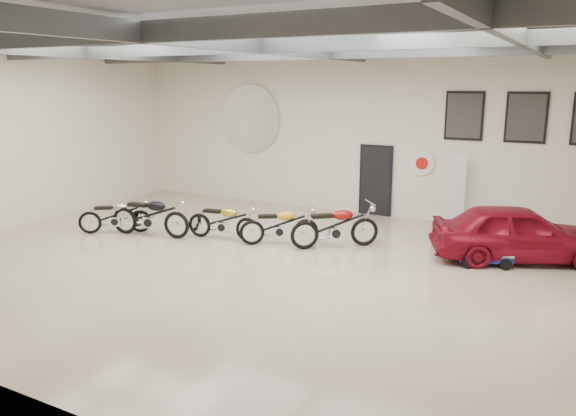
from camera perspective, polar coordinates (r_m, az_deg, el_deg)
The scene contains 18 objects.
floor at distance 12.58m, azimuth -2.60°, elevation -5.96°, with size 16.00×12.00×0.01m, color beige.
ceiling at distance 11.96m, azimuth -2.85°, elevation 17.38°, with size 16.00×12.00×0.01m, color slate.
back_wall at distance 17.41m, azimuth 7.56°, elevation 7.58°, with size 16.00×0.02×5.00m, color silver.
left_wall at distance 17.51m, azimuth -25.96°, elevation 6.45°, with size 0.02×12.00×5.00m, color silver.
ceiling_beams at distance 11.94m, azimuth -2.84°, elevation 16.18°, with size 15.80×11.80×0.32m, color #515458, non-canonical shape.
door at distance 17.38m, azimuth 8.91°, elevation 2.70°, with size 0.92×0.08×2.10m, color black.
logo_plaque at distance 19.12m, azimuth -3.87°, elevation 9.01°, with size 2.30×0.06×1.16m, color silver, non-canonical shape.
poster_left at distance 16.51m, azimuth 17.47°, elevation 8.92°, with size 1.05×0.08×1.35m, color black, non-canonical shape.
poster_mid at distance 16.28m, azimuth 23.05°, elevation 8.46°, with size 1.05×0.08×1.35m, color black, non-canonical shape.
oil_sign at distance 16.88m, azimuth 13.48°, elevation 4.44°, with size 0.72×0.10×0.72m, color white, non-canonical shape.
banner_stand at distance 16.32m, azimuth 16.56°, elevation 1.53°, with size 0.55×0.22×2.02m, color white, non-canonical shape.
motorcycle_silver at distance 15.89m, azimuth -17.18°, elevation -0.71°, with size 1.90×0.59×0.99m, color silver, non-canonical shape.
motorcycle_black at distance 15.29m, azimuth -13.86°, elevation -0.68°, with size 2.24×0.69×1.16m, color silver, non-canonical shape.
motorcycle_gold at distance 14.65m, azimuth -6.62°, elevation -1.24°, with size 1.97×0.61×1.03m, color silver, non-canonical shape.
motorcycle_yellow at distance 14.13m, azimuth -0.91°, elevation -1.69°, with size 1.96×0.61×1.02m, color silver, non-canonical shape.
motorcycle_red at distance 13.88m, azimuth 4.79°, elevation -1.74°, with size 2.20×0.68×1.14m, color silver, non-canonical shape.
go_kart at distance 13.35m, azimuth 19.88°, elevation -4.46°, with size 1.42×0.64×0.52m, color navy, non-canonical shape.
vintage_car at distance 13.86m, azimuth 22.34°, elevation -2.34°, with size 3.84×1.55×1.31m, color maroon.
Camera 1 is at (6.13, -10.22, 4.02)m, focal length 35.00 mm.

